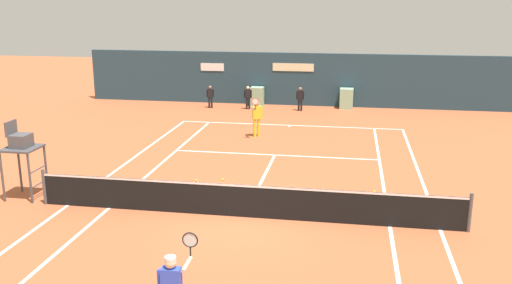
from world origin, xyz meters
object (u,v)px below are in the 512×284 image
ball_kid_right_post (248,96)px  player_on_baseline (257,115)px  ball_kid_centre_post (210,95)px  tennis_ball_mid_court (196,180)px  tennis_ball_near_service_line (223,180)px  umpire_chair (21,147)px  ball_kid_left_post (300,97)px  tennis_ball_by_sideline (374,191)px

ball_kid_right_post → player_on_baseline: bearing=98.4°
ball_kid_centre_post → tennis_ball_mid_court: ball_kid_centre_post is taller
tennis_ball_near_service_line → tennis_ball_mid_court: 0.89m
ball_kid_right_post → ball_kid_centre_post: (-2.13, 0.00, -0.02)m
umpire_chair → ball_kid_left_post: 16.49m
tennis_ball_by_sideline → tennis_ball_near_service_line: bearing=176.1°
ball_kid_left_post → player_on_baseline: bearing=85.4°
ball_kid_left_post → ball_kid_centre_post: bearing=7.9°
tennis_ball_near_service_line → ball_kid_right_post: bearing=96.6°
umpire_chair → player_on_baseline: umpire_chair is taller
tennis_ball_by_sideline → ball_kid_right_post: bearing=116.9°
ball_kid_centre_post → tennis_ball_near_service_line: 12.84m
umpire_chair → ball_kid_right_post: 15.48m
ball_kid_left_post → tennis_ball_mid_court: size_ratio=19.11×
ball_kid_right_post → tennis_ball_by_sideline: ball_kid_right_post is taller
ball_kid_right_post → umpire_chair: bearing=68.7°
ball_kid_right_post → ball_kid_centre_post: 2.13m
ball_kid_centre_post → tennis_ball_mid_court: bearing=95.0°
ball_kid_left_post → tennis_ball_mid_court: bearing=87.4°
ball_kid_right_post → ball_kid_left_post: ball_kid_left_post is taller
tennis_ball_mid_court → tennis_ball_by_sideline: same height
ball_kid_left_post → umpire_chair: bearing=72.6°
player_on_baseline → tennis_ball_near_service_line: 6.28m
ball_kid_centre_post → umpire_chair: bearing=75.0°
tennis_ball_near_service_line → player_on_baseline: bearing=89.1°
tennis_ball_mid_court → ball_kid_right_post: bearing=92.6°
ball_kid_centre_post → tennis_ball_by_sideline: size_ratio=18.35×
umpire_chair → tennis_ball_by_sideline: size_ratio=35.21×
ball_kid_centre_post → tennis_ball_by_sideline: 15.28m
ball_kid_left_post → tennis_ball_mid_court: (-2.32, -12.52, -0.71)m
ball_kid_right_post → tennis_ball_mid_court: bearing=86.9°
player_on_baseline → tennis_ball_by_sideline: bearing=100.7°
ball_kid_right_post → tennis_ball_near_service_line: bearing=91.0°
umpire_chair → tennis_ball_near_service_line: umpire_chair is taller
umpire_chair → tennis_ball_mid_court: 5.52m
umpire_chair → tennis_ball_mid_court: (4.73, 2.36, -1.57)m
ball_kid_right_post → tennis_ball_mid_court: (0.56, -12.52, -0.70)m
umpire_chair → ball_kid_centre_post: 15.05m
player_on_baseline → umpire_chair: bearing=31.1°
umpire_chair → tennis_ball_mid_court: size_ratio=35.21×
player_on_baseline → ball_kid_left_post: bearing=-128.4°
tennis_ball_near_service_line → tennis_ball_by_sideline: bearing=-3.9°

